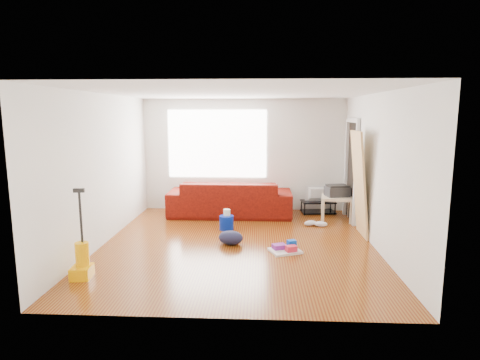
{
  "coord_description": "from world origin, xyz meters",
  "views": [
    {
      "loc": [
        0.37,
        -6.48,
        2.17
      ],
      "look_at": [
        0.01,
        0.6,
        0.99
      ],
      "focal_mm": 30.0,
      "sensor_mm": 36.0,
      "label": 1
    }
  ],
  "objects_px": {
    "vacuum": "(82,261)",
    "cleaning_tray": "(286,249)",
    "tv_stand": "(318,207)",
    "side_table": "(337,200)",
    "backpack": "(231,244)",
    "sofa": "(230,215)",
    "bucket": "(227,230)"
  },
  "relations": [
    {
      "from": "sofa",
      "to": "backpack",
      "type": "xyz_separation_m",
      "value": [
        0.16,
        -1.97,
        0.0
      ]
    },
    {
      "from": "cleaning_tray",
      "to": "backpack",
      "type": "xyz_separation_m",
      "value": [
        -0.9,
        0.33,
        -0.05
      ]
    },
    {
      "from": "vacuum",
      "to": "side_table",
      "type": "bearing_deg",
      "value": 32.99
    },
    {
      "from": "tv_stand",
      "to": "side_table",
      "type": "distance_m",
      "value": 0.68
    },
    {
      "from": "sofa",
      "to": "backpack",
      "type": "bearing_deg",
      "value": 94.5
    },
    {
      "from": "side_table",
      "to": "backpack",
      "type": "height_order",
      "value": "side_table"
    },
    {
      "from": "bucket",
      "to": "vacuum",
      "type": "distance_m",
      "value": 2.92
    },
    {
      "from": "side_table",
      "to": "bucket",
      "type": "height_order",
      "value": "side_table"
    },
    {
      "from": "side_table",
      "to": "vacuum",
      "type": "relative_size",
      "value": 0.58
    },
    {
      "from": "tv_stand",
      "to": "vacuum",
      "type": "height_order",
      "value": "vacuum"
    },
    {
      "from": "tv_stand",
      "to": "cleaning_tray",
      "type": "xyz_separation_m",
      "value": [
        -0.86,
        -2.57,
        -0.09
      ]
    },
    {
      "from": "cleaning_tray",
      "to": "side_table",
      "type": "bearing_deg",
      "value": 60.08
    },
    {
      "from": "side_table",
      "to": "vacuum",
      "type": "distance_m",
      "value": 5.07
    },
    {
      "from": "tv_stand",
      "to": "cleaning_tray",
      "type": "bearing_deg",
      "value": -114.53
    },
    {
      "from": "side_table",
      "to": "tv_stand",
      "type": "bearing_deg",
      "value": 118.95
    },
    {
      "from": "tv_stand",
      "to": "side_table",
      "type": "relative_size",
      "value": 1.1
    },
    {
      "from": "backpack",
      "to": "vacuum",
      "type": "bearing_deg",
      "value": -125.53
    },
    {
      "from": "sofa",
      "to": "tv_stand",
      "type": "distance_m",
      "value": 1.95
    },
    {
      "from": "tv_stand",
      "to": "vacuum",
      "type": "relative_size",
      "value": 0.64
    },
    {
      "from": "sofa",
      "to": "tv_stand",
      "type": "height_order",
      "value": "sofa"
    },
    {
      "from": "bucket",
      "to": "backpack",
      "type": "xyz_separation_m",
      "value": [
        0.14,
        -0.86,
        0.0
      ]
    },
    {
      "from": "bucket",
      "to": "vacuum",
      "type": "relative_size",
      "value": 0.22
    },
    {
      "from": "bucket",
      "to": "sofa",
      "type": "bearing_deg",
      "value": 90.59
    },
    {
      "from": "tv_stand",
      "to": "bucket",
      "type": "relative_size",
      "value": 2.85
    },
    {
      "from": "sofa",
      "to": "cleaning_tray",
      "type": "height_order",
      "value": "sofa"
    },
    {
      "from": "bucket",
      "to": "cleaning_tray",
      "type": "relative_size",
      "value": 0.48
    },
    {
      "from": "tv_stand",
      "to": "cleaning_tray",
      "type": "distance_m",
      "value": 2.71
    },
    {
      "from": "cleaning_tray",
      "to": "backpack",
      "type": "relative_size",
      "value": 1.35
    },
    {
      "from": "side_table",
      "to": "vacuum",
      "type": "xyz_separation_m",
      "value": [
        -3.95,
        -3.17,
        -0.2
      ]
    },
    {
      "from": "sofa",
      "to": "vacuum",
      "type": "distance_m",
      "value": 3.86
    },
    {
      "from": "vacuum",
      "to": "cleaning_tray",
      "type": "bearing_deg",
      "value": 16.62
    },
    {
      "from": "tv_stand",
      "to": "bucket",
      "type": "height_order",
      "value": "tv_stand"
    }
  ]
}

